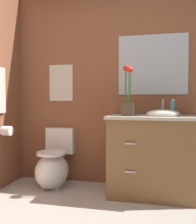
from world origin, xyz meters
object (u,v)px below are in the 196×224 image
(soap_bottle, at_px, (173,108))
(toilet_paper_roll, at_px, (7,131))
(vanity_cabinet, at_px, (152,155))
(wall_mirror, at_px, (153,65))
(toilet, at_px, (54,166))
(wall_poster, at_px, (61,83))
(flower_vase, at_px, (129,99))

(soap_bottle, height_order, toilet_paper_roll, soap_bottle)
(vanity_cabinet, bearing_deg, wall_mirror, 90.53)
(soap_bottle, height_order, wall_mirror, wall_mirror)
(toilet, relative_size, soap_bottle, 3.80)
(toilet, relative_size, wall_mirror, 0.86)
(toilet, bearing_deg, wall_poster, 90.00)
(wall_mirror, distance_m, toilet_paper_roll, 1.86)
(flower_vase, relative_size, wall_poster, 1.19)
(wall_poster, distance_m, toilet_paper_roll, 0.89)
(wall_mirror, relative_size, toilet_paper_roll, 7.27)
(wall_poster, bearing_deg, vanity_cabinet, -14.40)
(vanity_cabinet, bearing_deg, flower_vase, -170.95)
(toilet_paper_roll, bearing_deg, wall_poster, 43.43)
(soap_bottle, distance_m, wall_poster, 1.41)
(vanity_cabinet, height_order, soap_bottle, soap_bottle)
(toilet_paper_roll, bearing_deg, soap_bottle, 8.71)
(toilet_paper_roll, bearing_deg, flower_vase, 5.37)
(vanity_cabinet, distance_m, wall_mirror, 1.05)
(toilet, height_order, wall_mirror, wall_mirror)
(vanity_cabinet, distance_m, flower_vase, 0.65)
(wall_mirror, bearing_deg, vanity_cabinet, -89.47)
(soap_bottle, relative_size, toilet_paper_roll, 1.65)
(flower_vase, xyz_separation_m, soap_bottle, (0.47, 0.15, -0.10))
(toilet, distance_m, vanity_cabinet, 1.16)
(wall_poster, bearing_deg, toilet_paper_roll, -136.57)
(vanity_cabinet, height_order, toilet_paper_roll, vanity_cabinet)
(wall_mirror, bearing_deg, flower_vase, -126.30)
(toilet, distance_m, soap_bottle, 1.54)
(wall_mirror, bearing_deg, toilet_paper_roll, -164.14)
(flower_vase, distance_m, toilet_paper_roll, 1.44)
(toilet, bearing_deg, flower_vase, -4.20)
(wall_poster, distance_m, wall_mirror, 1.16)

